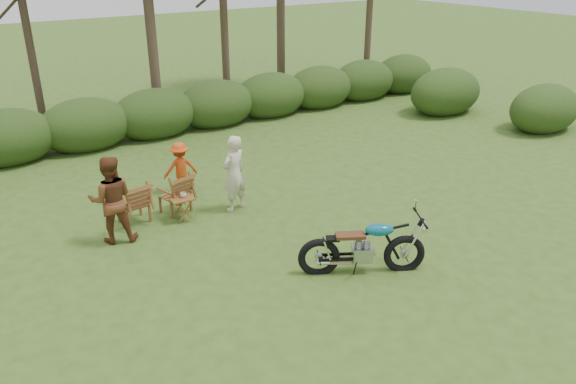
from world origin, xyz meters
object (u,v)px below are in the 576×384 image
cup (183,195)px  adult_a (236,209)px  lawn_chair_right (176,212)px  child (182,192)px  motorcycle (361,271)px  lawn_chair_left (135,222)px  adult_b (117,240)px  side_table (183,209)px

cup → adult_a: bearing=-8.1°
lawn_chair_right → cup: 0.70m
child → cup: bearing=75.7°
motorcycle → lawn_chair_left: 4.75m
lawn_chair_right → adult_a: 1.25m
adult_a → adult_b: adult_b is taller
side_table → adult_b: size_ratio=0.29×
motorcycle → cup: cup is taller
lawn_chair_right → child: (0.53, 0.88, 0.00)m
motorcycle → adult_a: bearing=129.3°
cup → adult_b: (-1.46, -0.10, -0.55)m
adult_b → child: bearing=-125.4°
cup → adult_a: size_ratio=0.08×
motorcycle → adult_b: size_ratio=1.22×
side_table → adult_a: 1.17m
lawn_chair_left → adult_b: 0.79m
side_table → child: (0.57, 1.33, -0.25)m
motorcycle → lawn_chair_right: 4.32m
side_table → adult_a: (1.13, -0.14, -0.25)m
adult_b → child: adult_b is taller
lawn_chair_left → adult_b: size_ratio=0.52×
lawn_chair_right → adult_a: size_ratio=0.54×
motorcycle → cup: size_ratio=16.38×
cup → side_table: bearing=-161.6°
lawn_chair_left → cup: bearing=145.1°
adult_b → side_table: bearing=-157.5°
adult_a → lawn_chair_right: bearing=-46.3°
motorcycle → lawn_chair_left: size_ratio=2.33×
lawn_chair_left → motorcycle: bearing=114.8°
child → lawn_chair_left: bearing=38.8°
lawn_chair_left → adult_a: size_ratio=0.54×
adult_b → child: 2.44m
lawn_chair_left → adult_b: bearing=36.4°
lawn_chair_right → child: 1.03m
adult_a → motorcycle: bearing=81.9°
adult_b → adult_a: bearing=-162.3°
lawn_chair_right → child: size_ratio=0.75×
lawn_chair_right → adult_a: (1.10, -0.59, 0.00)m
lawn_chair_left → side_table: side_table is taller
lawn_chair_left → side_table: 1.00m
side_table → child: size_ratio=0.42×
lawn_chair_right → child: child is taller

